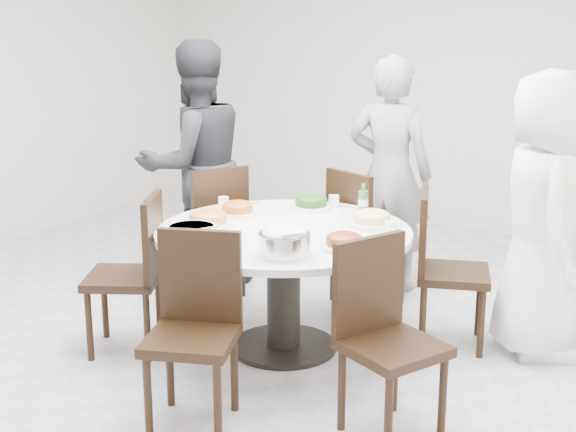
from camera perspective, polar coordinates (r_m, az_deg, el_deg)
The scene contains 22 objects.
floor at distance 5.22m, azimuth -1.86°, elevation -7.97°, with size 6.00×6.00×0.01m, color silver.
wall_back at distance 7.54m, azimuth 10.81°, elevation 9.77°, with size 6.00×0.01×2.80m, color silver.
dining_table at distance 4.79m, azimuth -0.31°, elevation -5.29°, with size 1.50×1.50×0.75m, color white.
chair_ne at distance 4.93m, azimuth 11.70°, elevation -3.80°, with size 0.42×0.42×0.95m, color black.
chair_n at distance 5.55m, azimuth 5.72°, elevation -1.45°, with size 0.42×0.42×0.95m, color black.
chair_nw at distance 5.71m, azimuth -5.60°, elevation -0.98°, with size 0.42×0.42×0.95m, color black.
chair_sw at distance 4.85m, azimuth -11.66°, elevation -4.08°, with size 0.42×0.42×0.95m, color black.
chair_s at distance 3.94m, azimuth -6.92°, elevation -8.39°, with size 0.42×0.42×0.95m, color black.
chair_se at distance 3.85m, azimuth 7.51°, elevation -8.94°, with size 0.42×0.42×0.95m, color black.
diner_right at distance 4.87m, azimuth 17.73°, elevation 0.05°, with size 0.82×0.53×1.68m, color white.
diner_middle at distance 5.81m, azimuth 7.24°, elevation 2.99°, with size 0.62×0.41×1.69m, color black.
diner_left at distance 5.85m, azimuth -6.63°, elevation 3.58°, with size 0.87×0.68×1.79m, color black.
dish_greens at distance 5.14m, azimuth 1.65°, elevation 0.87°, with size 0.26×0.26×0.07m, color white.
dish_pale at distance 4.77m, azimuth 5.95°, elevation -0.24°, with size 0.29×0.29×0.08m, color white.
dish_orange at distance 4.99m, azimuth -3.61°, elevation 0.41°, with size 0.25×0.25×0.07m, color white.
dish_redbrown at distance 4.30m, azimuth 4.03°, elevation -1.97°, with size 0.25×0.25×0.06m, color white.
dish_tofu at distance 4.76m, azimuth -5.71°, elevation -0.28°, with size 0.29×0.29×0.08m, color white.
rice_bowl at distance 4.18m, azimuth -0.27°, elevation -2.03°, with size 0.28×0.28×0.12m, color silver.
soup_bowl at distance 4.47m, azimuth -6.85°, elevation -1.24°, with size 0.28×0.28×0.09m, color white.
beverage_bottle at distance 4.96m, azimuth 5.36°, elevation 1.12°, with size 0.06×0.06×0.21m, color #2A6937.
tea_cups at distance 5.21m, azimuth 3.59°, elevation 1.10°, with size 0.07×0.07×0.08m, color white.
chopsticks at distance 5.26m, azimuth 3.62°, elevation 0.86°, with size 0.24×0.04×0.01m, color tan, non-canonical shape.
Camera 1 is at (2.65, -4.03, 2.01)m, focal length 50.00 mm.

